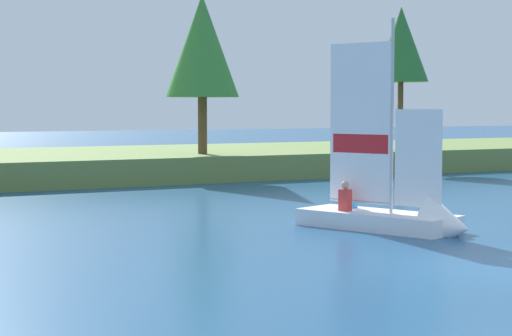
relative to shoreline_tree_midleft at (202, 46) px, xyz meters
The scene contains 5 objects.
ground_plane 22.92m from the shoreline_tree_midleft, 100.26° to the right, with size 200.00×200.00×0.00m, color navy.
shore_bank 7.25m from the shoreline_tree_midleft, 138.79° to the left, with size 80.00×11.77×1.04m, color olive.
shoreline_tree_midleft is the anchor object (origin of this frame).
shoreline_tree_centre 10.36m from the shoreline_tree_midleft, ahead, with size 2.59×2.59×6.64m.
sailboat 17.82m from the shoreline_tree_midleft, 98.68° to the right, with size 2.88×4.66×5.55m.
Camera 1 is at (-11.83, -12.06, 2.94)m, focal length 63.05 mm.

